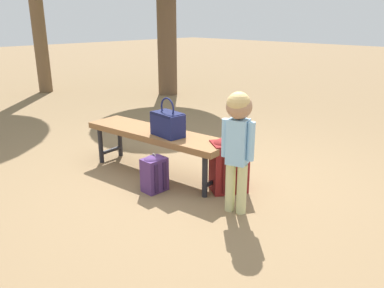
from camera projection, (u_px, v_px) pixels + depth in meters
ground_plane at (200, 188)px, 3.60m from camera, size 40.00×40.00×0.00m
park_bench at (156, 137)px, 3.82m from camera, size 1.64×0.60×0.45m
handbag at (168, 123)px, 3.62m from camera, size 0.33×0.20×0.37m
child_standing at (238, 134)px, 2.96m from camera, size 0.26×0.20×1.00m
backpack_large at (229, 163)px, 3.48m from camera, size 0.36×0.39×0.53m
backpack_small at (154, 172)px, 3.50m from camera, size 0.19×0.21×0.36m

